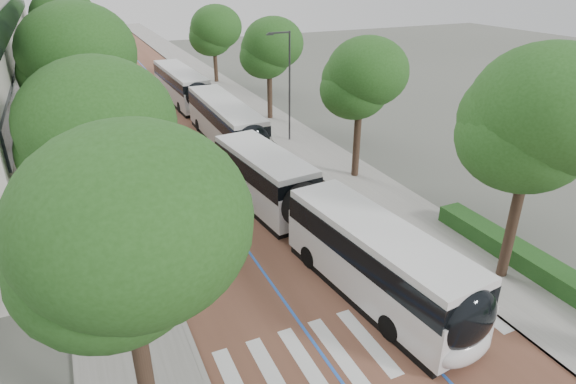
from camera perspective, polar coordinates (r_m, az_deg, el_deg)
name	(u,v)px	position (r m, az deg, el deg)	size (l,w,h in m)	color
ground	(379,362)	(17.69, 10.72, -19.23)	(160.00, 160.00, 0.00)	#51544C
road	(156,97)	(52.02, -15.40, 10.80)	(11.00, 140.00, 0.02)	brown
sidewalk_left	(77,105)	(51.39, -23.72, 9.47)	(4.00, 140.00, 0.12)	gray
sidewalk_right	(226,89)	(53.67, -7.39, 11.97)	(4.00, 140.00, 0.12)	gray
kerb_left	(98,102)	(51.44, -21.60, 9.84)	(0.20, 140.00, 0.14)	gray
kerb_right	(209,91)	(53.15, -9.38, 11.72)	(0.20, 140.00, 0.14)	gray
zebra_crossing	(368,341)	(18.34, 9.43, -17.06)	(10.55, 3.60, 0.01)	silver
lane_line_left	(140,99)	(51.79, -17.16, 10.54)	(0.12, 126.00, 0.01)	blue
lane_line_right	(171,95)	(52.28, -13.66, 11.08)	(0.12, 126.00, 0.01)	blue
hedge	(566,283)	(22.98, 30.12, -9.34)	(1.20, 14.00, 0.80)	#184317
streetlight_far	(287,78)	(35.88, -0.08, 13.33)	(1.82, 0.20, 8.00)	#333336
lamp_post_left	(142,194)	(19.78, -16.97, -0.23)	(0.14, 0.14, 8.00)	#333336
trees_left	(69,52)	(36.37, -24.50, 14.84)	(5.97, 60.57, 10.14)	black
trees_right	(303,60)	(35.81, 1.77, 15.35)	(5.84, 47.73, 9.32)	black
lead_bus	(322,221)	(22.15, 4.02, -3.50)	(4.34, 18.55, 3.20)	black
bus_queued_0	(227,124)	(36.11, -7.21, 7.97)	(2.59, 12.41, 3.20)	silver
bus_queued_1	(182,87)	(48.60, -12.44, 12.09)	(2.84, 12.46, 3.20)	silver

